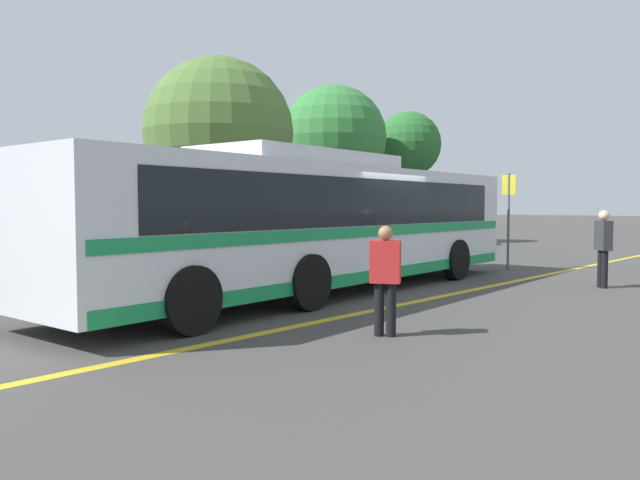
# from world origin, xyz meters

# --- Properties ---
(ground_plane) EXTENTS (220.00, 220.00, 0.00)m
(ground_plane) POSITION_xyz_m (0.00, 0.00, 0.00)
(ground_plane) COLOR #423F3D
(lane_strip_0) EXTENTS (32.59, 0.20, 0.01)m
(lane_strip_0) POSITION_xyz_m (-1.03, -1.84, 0.00)
(lane_strip_0) COLOR gold
(lane_strip_0) RESTS_ON ground_plane
(curb_strip) EXTENTS (40.59, 0.36, 0.15)m
(curb_strip) POSITION_xyz_m (-1.03, 6.72, 0.07)
(curb_strip) COLOR #99999E
(curb_strip) RESTS_ON ground_plane
(transit_bus) EXTENTS (13.03, 3.40, 2.92)m
(transit_bus) POSITION_xyz_m (-1.05, 0.36, 1.51)
(transit_bus) COLOR silver
(transit_bus) RESTS_ON ground_plane
(parked_car_2) EXTENTS (4.39, 1.95, 1.32)m
(parked_car_2) POSITION_xyz_m (-1.20, 5.40, 0.68)
(parked_car_2) COLOR maroon
(parked_car_2) RESTS_ON ground_plane
(parked_car_3) EXTENTS (4.43, 1.96, 1.51)m
(parked_car_3) POSITION_xyz_m (4.61, 5.20, 0.75)
(parked_car_3) COLOR maroon
(parked_car_3) RESTS_ON ground_plane
(pedestrian_0) EXTENTS (0.45, 0.45, 1.74)m
(pedestrian_0) POSITION_xyz_m (3.81, -3.81, 0.99)
(pedestrian_0) COLOR black
(pedestrian_0) RESTS_ON ground_plane
(pedestrian_1) EXTENTS (0.40, 0.47, 1.56)m
(pedestrian_1) POSITION_xyz_m (-3.68, -3.27, 0.88)
(pedestrian_1) COLOR black
(pedestrian_1) RESTS_ON ground_plane
(bus_stop_sign) EXTENTS (0.07, 0.40, 2.77)m
(bus_stop_sign) POSITION_xyz_m (6.15, -0.46, 1.73)
(bus_stop_sign) COLOR #59595E
(bus_stop_sign) RESTS_ON ground_plane
(tree_0) EXTENTS (5.09, 5.09, 6.88)m
(tree_0) POSITION_xyz_m (2.83, 8.48, 4.33)
(tree_0) COLOR #513823
(tree_0) RESTS_ON ground_plane
(tree_1) EXTENTS (4.76, 4.76, 7.25)m
(tree_1) POSITION_xyz_m (10.63, 10.04, 4.86)
(tree_1) COLOR #513823
(tree_1) RESTS_ON ground_plane
(tree_3) EXTENTS (3.22, 3.22, 6.48)m
(tree_3) POSITION_xyz_m (15.19, 9.10, 4.84)
(tree_3) COLOR #513823
(tree_3) RESTS_ON ground_plane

